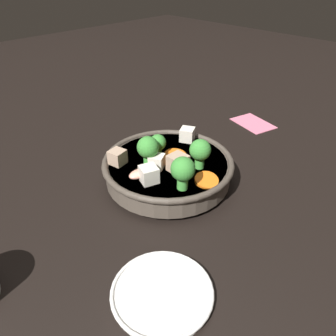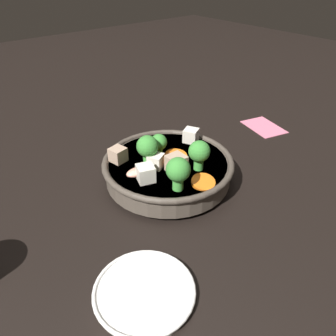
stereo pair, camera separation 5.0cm
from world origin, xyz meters
name	(u,v)px [view 1 (the left image)]	position (x,y,z in m)	size (l,w,h in m)	color
ground_plane	(168,182)	(0.00, 0.00, 0.00)	(3.00, 3.00, 0.00)	black
stirfry_bowl	(168,167)	(0.00, 0.00, 0.04)	(0.26, 0.26, 0.11)	#51473D
side_saucer	(162,293)	(-0.18, 0.20, 0.01)	(0.14, 0.14, 0.01)	white
napkin	(253,123)	(0.03, -0.36, 0.00)	(0.13, 0.10, 0.00)	#D16B84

